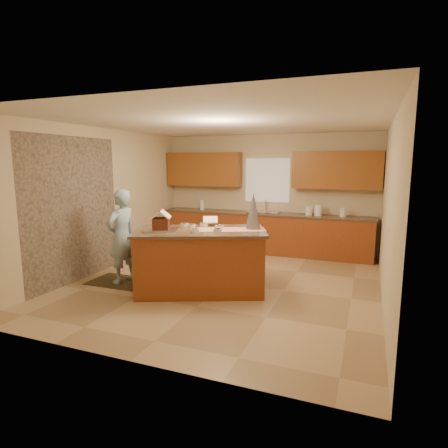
{
  "coord_description": "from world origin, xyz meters",
  "views": [
    {
      "loc": [
        2.23,
        -5.75,
        2.05
      ],
      "look_at": [
        -0.1,
        0.2,
        1.0
      ],
      "focal_mm": 29.82,
      "sensor_mm": 36.0,
      "label": 1
    }
  ],
  "objects_px": {
    "island_base": "(200,262)",
    "tinsel_tree": "(253,211)",
    "boy": "(122,236)",
    "gingerbread_house": "(161,222)"
  },
  "relations": [
    {
      "from": "island_base",
      "to": "boy",
      "type": "bearing_deg",
      "value": 161.2
    },
    {
      "from": "tinsel_tree",
      "to": "boy",
      "type": "xyz_separation_m",
      "value": [
        -2.18,
        -0.48,
        -0.49
      ]
    },
    {
      "from": "tinsel_tree",
      "to": "boy",
      "type": "height_order",
      "value": "boy"
    },
    {
      "from": "gingerbread_house",
      "to": "tinsel_tree",
      "type": "bearing_deg",
      "value": 27.22
    },
    {
      "from": "island_base",
      "to": "boy",
      "type": "distance_m",
      "value": 1.46
    },
    {
      "from": "boy",
      "to": "island_base",
      "type": "bearing_deg",
      "value": 104.99
    },
    {
      "from": "island_base",
      "to": "tinsel_tree",
      "type": "relative_size",
      "value": 3.27
    },
    {
      "from": "boy",
      "to": "gingerbread_house",
      "type": "height_order",
      "value": "boy"
    },
    {
      "from": "gingerbread_house",
      "to": "island_base",
      "type": "bearing_deg",
      "value": 28.11
    },
    {
      "from": "island_base",
      "to": "tinsel_tree",
      "type": "xyz_separation_m",
      "value": [
        0.76,
        0.38,
        0.82
      ]
    }
  ]
}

